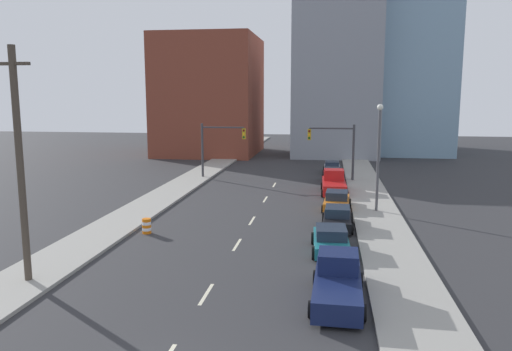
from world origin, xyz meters
TOP-DOWN VIEW (x-y plane):
  - sidewalk_left at (-8.69, 45.32)m, footprint 3.41×90.64m
  - sidewalk_right at (8.69, 45.32)m, footprint 3.41×90.64m
  - lane_stripe_at_8m at (0.00, 7.70)m, footprint 0.16×2.40m
  - lane_stripe_at_15m at (0.00, 15.11)m, footprint 0.16×2.40m
  - lane_stripe_at_21m at (0.00, 20.81)m, footprint 0.16×2.40m
  - lane_stripe_at_28m at (0.00, 28.11)m, footprint 0.16×2.40m
  - lane_stripe_at_35m at (0.00, 35.10)m, footprint 0.16×2.40m
  - building_brick_left at (-12.43, 60.84)m, footprint 14.00×16.00m
  - building_office_center at (5.99, 64.84)m, footprint 12.00×20.00m
  - building_glass_right at (16.14, 68.84)m, footprint 13.00×20.00m
  - traffic_signal_left at (-6.48, 38.05)m, footprint 4.70×0.35m
  - traffic_signal_right at (6.20, 38.05)m, footprint 4.70×0.35m
  - utility_pole_left_near at (-8.42, 7.79)m, footprint 1.60×0.32m
  - traffic_barrel at (-6.06, 16.67)m, footprint 0.56×0.56m
  - street_lamp at (8.73, 24.45)m, footprint 0.44×0.44m
  - pickup_truck_navy at (5.64, 7.93)m, footprint 2.32×5.68m
  - sedan_teal at (5.39, 14.52)m, footprint 2.30×4.54m
  - sedan_black at (5.81, 19.66)m, footprint 2.15×4.46m
  - sedan_orange at (5.85, 25.12)m, footprint 2.28×4.45m
  - pickup_truck_red at (5.68, 31.71)m, footprint 2.37×5.71m
  - sedan_maroon at (5.64, 37.45)m, footprint 2.18×4.41m
  - sedan_silver at (5.58, 43.06)m, footprint 2.01×4.40m

SIDE VIEW (x-z plane):
  - lane_stripe_at_8m at x=0.00m, z-range 0.00..0.01m
  - lane_stripe_at_15m at x=0.00m, z-range 0.00..0.01m
  - lane_stripe_at_21m at x=0.00m, z-range 0.00..0.01m
  - lane_stripe_at_28m at x=0.00m, z-range 0.00..0.01m
  - lane_stripe_at_35m at x=0.00m, z-range 0.00..0.01m
  - sidewalk_left at x=-8.69m, z-range 0.00..0.18m
  - sidewalk_right at x=8.69m, z-range 0.00..0.18m
  - traffic_barrel at x=-6.06m, z-range 0.00..0.95m
  - sedan_silver at x=5.58m, z-range -0.06..1.31m
  - sedan_orange at x=5.85m, z-range -0.07..1.37m
  - sedan_teal at x=5.39m, z-range -0.05..1.36m
  - sedan_maroon at x=5.64m, z-range -0.07..1.39m
  - sedan_black at x=5.81m, z-range -0.06..1.38m
  - pickup_truck_navy at x=5.64m, z-range -0.17..1.73m
  - pickup_truck_red at x=5.68m, z-range -0.19..1.84m
  - traffic_signal_left at x=-6.48m, z-range 0.90..6.64m
  - traffic_signal_right at x=6.20m, z-range 0.90..6.64m
  - street_lamp at x=8.73m, z-range 0.66..8.63m
  - utility_pole_left_near at x=-8.42m, z-range 0.13..10.84m
  - building_brick_left at x=-12.43m, z-range 0.00..17.15m
  - building_office_center at x=5.99m, z-range 0.00..26.99m
  - building_glass_right at x=16.14m, z-range 0.00..41.38m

